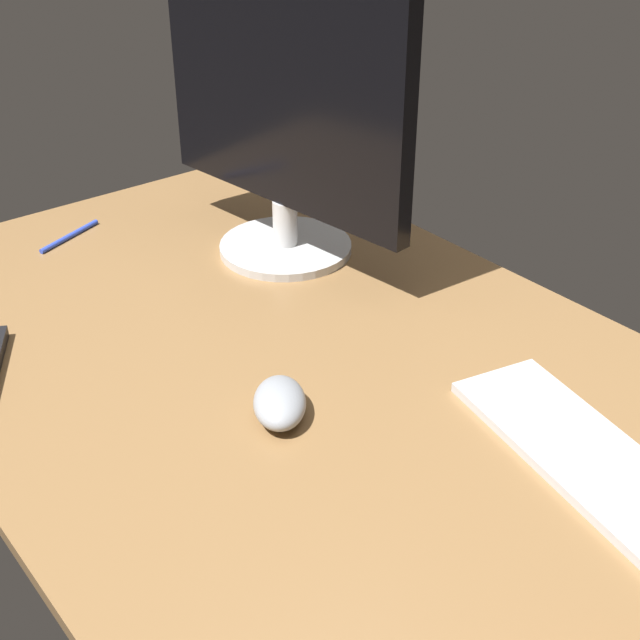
{
  "coord_description": "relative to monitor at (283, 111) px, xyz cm",
  "views": [
    {
      "loc": [
        74.98,
        -57.59,
        67.29
      ],
      "look_at": [
        -1.83,
        3.18,
        8.0
      ],
      "focal_mm": 49.67,
      "sensor_mm": 36.0,
      "label": 1
    }
  ],
  "objects": [
    {
      "name": "pen",
      "position": [
        -26.33,
        -25.73,
        -23.04
      ],
      "size": [
        5.84,
        12.59,
        0.85
      ],
      "primitive_type": "cylinder",
      "rotation": [
        0.0,
        1.57,
        -1.18
      ],
      "color": "blue",
      "rests_on": "desk"
    },
    {
      "name": "monitor",
      "position": [
        0.0,
        0.0,
        0.0
      ],
      "size": [
        49.09,
        21.53,
        44.53
      ],
      "rotation": [
        0.0,
        0.0,
        0.12
      ],
      "color": "silver",
      "rests_on": "desk"
    },
    {
      "name": "keyboard",
      "position": [
        64.12,
        -4.86,
        -22.85
      ],
      "size": [
        39.35,
        20.08,
        1.23
      ],
      "primitive_type": "cube",
      "rotation": [
        0.0,
        0.0,
        -0.21
      ],
      "color": "silver",
      "rests_on": "desk"
    },
    {
      "name": "computer_mouse",
      "position": [
        35.22,
        -26.87,
        -21.47
      ],
      "size": [
        11.93,
        11.02,
        3.99
      ],
      "primitive_type": "ellipsoid",
      "rotation": [
        0.0,
        0.0,
        -0.61
      ],
      "color": "#999EA5",
      "rests_on": "desk"
    },
    {
      "name": "desk",
      "position": [
        30.25,
        -18.5,
        -24.46
      ],
      "size": [
        140.0,
        84.0,
        2.0
      ],
      "primitive_type": "cube",
      "color": "olive",
      "rests_on": "ground"
    }
  ]
}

